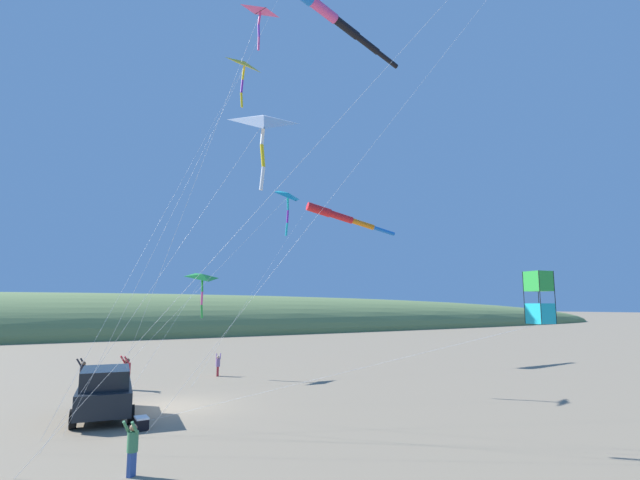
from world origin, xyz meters
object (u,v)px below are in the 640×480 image
object	(u,v)px
kite_delta_green_low_center	(260,12)
cooler_box	(141,423)
kite_windsock_purple_drifting	(339,216)
kite_delta_striped_overhead	(245,65)
person_bystander_far	(132,445)
person_adult_flyer	(127,371)
person_child_grey_jacket	(83,373)
kite_delta_long_streamer_right	(203,278)
kite_windsock_black_fish_shape	(330,16)
kite_delta_small_distant	(288,196)
parked_car	(105,392)
person_child_green_jacket	(218,364)
kite_box_checkered_midright	(539,298)
kite_delta_yellow_midlevel	(263,122)

from	to	relation	value
kite_delta_green_low_center	cooler_box	bearing A→B (deg)	-107.81
kite_windsock_purple_drifting	kite_delta_striped_overhead	bearing A→B (deg)	-54.36
person_bystander_far	person_adult_flyer	bearing A→B (deg)	172.28
person_child_grey_jacket	kite_delta_striped_overhead	xyz separation A→B (m)	(3.07, 6.89, 16.58)
kite_delta_green_low_center	kite_delta_striped_overhead	bearing A→B (deg)	163.75
person_adult_flyer	kite_delta_long_streamer_right	world-z (taller)	kite_delta_long_streamer_right
kite_windsock_black_fish_shape	kite_delta_small_distant	xyz separation A→B (m)	(-3.74, -0.39, -8.49)
person_child_grey_jacket	kite_windsock_black_fish_shape	distance (m)	21.54
kite_windsock_purple_drifting	kite_delta_green_low_center	distance (m)	20.97
kite_delta_striped_overhead	parked_car	bearing A→B (deg)	-61.94
person_child_grey_jacket	kite_delta_small_distant	size ratio (longest dim) A/B	0.15
person_adult_flyer	kite_windsock_black_fish_shape	size ratio (longest dim) A/B	0.09
kite_windsock_purple_drifting	person_child_green_jacket	bearing A→B (deg)	-72.05
parked_car	kite_delta_green_low_center	xyz separation A→B (m)	(3.63, 4.51, 14.95)
person_bystander_far	kite_delta_striped_overhead	world-z (taller)	kite_delta_striped_overhead
person_child_green_jacket	kite_windsock_black_fish_shape	distance (m)	20.31
kite_windsock_purple_drifting	kite_delta_green_low_center	world-z (taller)	kite_delta_green_low_center
kite_delta_green_low_center	person_bystander_far	bearing A→B (deg)	-53.18
kite_windsock_black_fish_shape	person_child_green_jacket	bearing A→B (deg)	-168.07
kite_windsock_black_fish_shape	kite_delta_small_distant	bearing A→B (deg)	-174.06
kite_windsock_purple_drifting	kite_windsock_black_fish_shape	world-z (taller)	kite_windsock_black_fish_shape
kite_delta_small_distant	kite_delta_green_low_center	xyz separation A→B (m)	(5.89, -4.25, 5.92)
kite_delta_small_distant	kite_delta_green_low_center	bearing A→B (deg)	-35.77
parked_car	kite_windsock_purple_drifting	distance (m)	23.87
person_child_green_jacket	kite_windsock_black_fish_shape	bearing A→B (deg)	11.93
person_adult_flyer	kite_box_checkered_midright	bearing A→B (deg)	27.11
kite_windsock_purple_drifting	kite_windsock_black_fish_shape	bearing A→B (deg)	-33.95
person_child_grey_jacket	kite_box_checkered_midright	size ratio (longest dim) A/B	0.16
kite_box_checkered_midright	kite_delta_striped_overhead	bearing A→B (deg)	-165.43
person_bystander_far	kite_delta_small_distant	size ratio (longest dim) A/B	0.13
person_child_grey_jacket	kite_delta_long_streamer_right	size ratio (longest dim) A/B	0.25
cooler_box	kite_delta_yellow_midlevel	distance (m)	11.46
kite_windsock_black_fish_shape	person_child_grey_jacket	bearing A→B (deg)	-130.55
kite_windsock_purple_drifting	kite_delta_small_distant	bearing A→B (deg)	-44.44
kite_windsock_black_fish_shape	kite_delta_green_low_center	xyz separation A→B (m)	(2.15, -4.63, -2.57)
person_child_grey_jacket	kite_delta_yellow_midlevel	world-z (taller)	kite_delta_yellow_midlevel
person_adult_flyer	kite_delta_small_distant	bearing A→B (deg)	62.55
person_child_grey_jacket	person_bystander_far	distance (m)	13.69
person_child_green_jacket	kite_windsock_purple_drifting	world-z (taller)	kite_windsock_purple_drifting
kite_box_checkered_midright	person_child_green_jacket	bearing A→B (deg)	-170.29
person_child_green_jacket	person_child_grey_jacket	xyz separation A→B (m)	(1.59, -7.39, 0.15)
cooler_box	person_bystander_far	size ratio (longest dim) A/B	0.45
kite_windsock_purple_drifting	person_bystander_far	bearing A→B (deg)	-43.97
kite_windsock_black_fish_shape	kite_delta_green_low_center	distance (m)	5.72
person_child_grey_jacket	cooler_box	bearing A→B (deg)	7.61
person_child_grey_jacket	kite_box_checkered_midright	xyz separation A→B (m)	(17.76, 10.70, 3.56)
parked_car	kite_windsock_black_fish_shape	world-z (taller)	kite_windsock_black_fish_shape
parked_car	kite_windsock_black_fish_shape	size ratio (longest dim) A/B	0.23
kite_delta_striped_overhead	kite_delta_yellow_midlevel	bearing A→B (deg)	-15.56
cooler_box	kite_delta_long_streamer_right	xyz separation A→B (m)	(-10.80, 5.12, 5.64)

